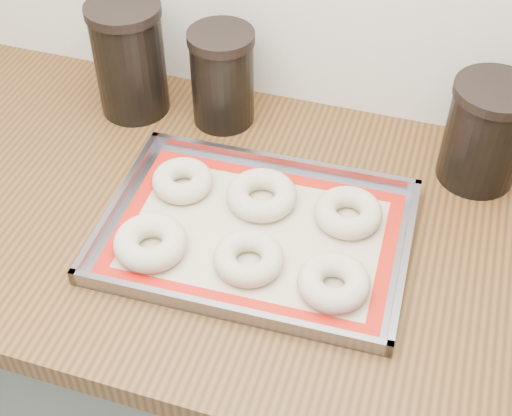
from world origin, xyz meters
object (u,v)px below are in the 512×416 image
(bagel_front_mid, at_px, (249,258))
(bagel_front_right, at_px, (334,282))
(bagel_back_mid, at_px, (262,195))
(canister_left, at_px, (130,59))
(canister_mid, at_px, (222,77))
(bagel_back_left, at_px, (182,181))
(bagel_back_right, at_px, (348,213))
(canister_right, at_px, (485,133))
(baking_tray, at_px, (256,233))
(bagel_front_left, at_px, (151,242))

(bagel_front_mid, relative_size, bagel_front_right, 1.00)
(bagel_front_right, bearing_deg, bagel_back_mid, 136.87)
(bagel_front_mid, relative_size, bagel_back_mid, 0.93)
(canister_left, bearing_deg, bagel_front_mid, -44.12)
(bagel_front_mid, xyz_separation_m, canister_mid, (-0.15, 0.33, 0.07))
(bagel_back_left, distance_m, bagel_back_mid, 0.13)
(bagel_front_mid, relative_size, bagel_back_right, 0.98)
(bagel_back_mid, height_order, canister_right, canister_right)
(bagel_front_right, height_order, canister_left, canister_left)
(baking_tray, height_order, bagel_back_left, bagel_back_left)
(bagel_front_mid, xyz_separation_m, canister_right, (0.30, 0.31, 0.07))
(bagel_back_mid, relative_size, canister_mid, 0.63)
(bagel_front_mid, bearing_deg, canister_right, 46.03)
(bagel_front_left, bearing_deg, bagel_back_mid, 49.51)
(bagel_front_mid, distance_m, canister_mid, 0.37)
(bagel_back_mid, relative_size, canister_right, 0.63)
(baking_tray, bearing_deg, bagel_back_right, 29.10)
(canister_left, bearing_deg, bagel_front_right, -35.42)
(bagel_back_left, relative_size, canister_right, 0.55)
(bagel_front_left, xyz_separation_m, bagel_back_right, (0.26, 0.15, -0.00))
(bagel_front_left, xyz_separation_m, canister_mid, (-0.01, 0.34, 0.07))
(bagel_front_left, height_order, canister_mid, canister_mid)
(bagel_back_mid, bearing_deg, canister_mid, 124.08)
(bagel_front_mid, bearing_deg, bagel_front_left, -173.70)
(baking_tray, relative_size, bagel_front_right, 4.57)
(bagel_back_right, bearing_deg, bagel_back_left, -178.05)
(bagel_front_right, relative_size, bagel_back_right, 0.98)
(baking_tray, height_order, canister_left, canister_left)
(canister_left, bearing_deg, bagel_front_left, -62.06)
(bagel_front_right, xyz_separation_m, canister_mid, (-0.28, 0.33, 0.07))
(bagel_back_right, bearing_deg, canister_mid, 144.60)
(bagel_back_left, bearing_deg, bagel_front_right, -25.44)
(bagel_front_left, relative_size, bagel_back_mid, 0.99)
(bagel_front_mid, bearing_deg, canister_mid, 115.15)
(baking_tray, distance_m, canister_left, 0.41)
(baking_tray, xyz_separation_m, bagel_front_left, (-0.14, -0.08, 0.02))
(canister_left, bearing_deg, canister_right, -0.36)
(bagel_back_left, bearing_deg, bagel_front_left, -87.53)
(bagel_back_left, bearing_deg, baking_tray, -23.07)
(baking_tray, distance_m, bagel_back_left, 0.16)
(baking_tray, height_order, canister_mid, canister_mid)
(bagel_front_mid, distance_m, bagel_front_right, 0.13)
(bagel_front_mid, height_order, bagel_front_right, bagel_front_right)
(bagel_back_mid, bearing_deg, bagel_front_right, -43.13)
(bagel_front_right, distance_m, canister_left, 0.55)
(bagel_front_mid, height_order, canister_mid, canister_mid)
(baking_tray, height_order, canister_right, canister_right)
(bagel_back_right, xyz_separation_m, canister_left, (-0.44, 0.18, 0.08))
(bagel_back_right, bearing_deg, bagel_back_mid, -178.61)
(bagel_front_mid, height_order, bagel_back_right, same)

